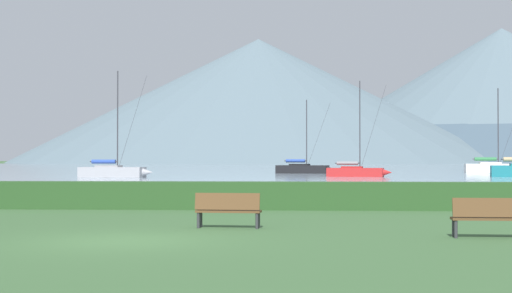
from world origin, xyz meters
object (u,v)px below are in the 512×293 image
at_px(sailboat_slip_5, 494,167).
at_px(park_bench_under_tree, 487,216).
at_px(sailboat_slip_4, 356,171).
at_px(park_bench_near_path, 228,208).
at_px(sailboat_slip_2, 113,171).
at_px(sailboat_slip_8, 303,168).

bearing_deg(sailboat_slip_5, park_bench_under_tree, -98.68).
xyz_separation_m(sailboat_slip_4, park_bench_near_path, (-7.64, -58.73, -0.03)).
height_order(sailboat_slip_2, sailboat_slip_8, sailboat_slip_2).
height_order(sailboat_slip_4, sailboat_slip_5, sailboat_slip_5).
bearing_deg(sailboat_slip_5, sailboat_slip_4, -123.81).
bearing_deg(park_bench_near_path, sailboat_slip_4, 87.61).
relative_size(sailboat_slip_5, sailboat_slip_8, 1.22).
bearing_deg(park_bench_under_tree, sailboat_slip_4, 90.90).
relative_size(park_bench_near_path, park_bench_under_tree, 1.08).
height_order(sailboat_slip_5, park_bench_under_tree, sailboat_slip_5).
bearing_deg(sailboat_slip_4, sailboat_slip_2, -159.76).
bearing_deg(sailboat_slip_8, sailboat_slip_5, 31.74).
bearing_deg(sailboat_slip_4, sailboat_slip_5, 61.93).
bearing_deg(park_bench_under_tree, sailboat_slip_2, 114.12).
relative_size(sailboat_slip_8, park_bench_under_tree, 5.58).
height_order(sailboat_slip_2, sailboat_slip_5, sailboat_slip_5).
relative_size(sailboat_slip_2, sailboat_slip_4, 1.07).
height_order(sailboat_slip_2, park_bench_near_path, sailboat_slip_2).
relative_size(sailboat_slip_5, park_bench_near_path, 6.30).
distance_m(sailboat_slip_2, sailboat_slip_5, 52.87).
xyz_separation_m(sailboat_slip_8, park_bench_near_path, (-2.26, -75.75, -0.09)).
height_order(park_bench_near_path, park_bench_under_tree, same).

